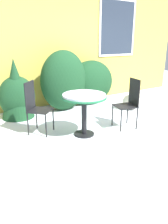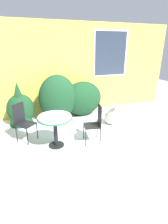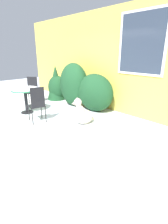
{
  "view_description": "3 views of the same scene",
  "coord_description": "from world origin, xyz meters",
  "px_view_note": "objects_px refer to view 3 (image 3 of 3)",
  "views": [
    {
      "loc": [
        -2.99,
        -3.22,
        1.72
      ],
      "look_at": [
        -0.95,
        0.0,
        0.45
      ],
      "focal_mm": 35.0,
      "sensor_mm": 36.0,
      "label": 1
    },
    {
      "loc": [
        -1.61,
        -3.77,
        2.33
      ],
      "look_at": [
        0.0,
        0.6,
        0.55
      ],
      "focal_mm": 28.0,
      "sensor_mm": 36.0,
      "label": 2
    },
    {
      "loc": [
        4.13,
        -2.28,
        1.85
      ],
      "look_at": [
        0.94,
        0.72,
        0.33
      ],
      "focal_mm": 28.0,
      "sensor_mm": 36.0,
      "label": 3
    }
  ],
  "objects_px": {
    "patio_table": "(25,92)",
    "dog": "(82,114)",
    "patio_chair_far_side": "(37,104)",
    "patio_chair_near_table": "(32,90)"
  },
  "relations": [
    {
      "from": "patio_table",
      "to": "dog",
      "type": "xyz_separation_m",
      "value": [
        1.88,
        0.66,
        -0.39
      ]
    },
    {
      "from": "patio_table",
      "to": "patio_chair_far_side",
      "type": "distance_m",
      "value": 0.99
    },
    {
      "from": "patio_table",
      "to": "dog",
      "type": "bearing_deg",
      "value": 19.28
    },
    {
      "from": "patio_chair_near_table",
      "to": "patio_chair_far_side",
      "type": "height_order",
      "value": "same"
    },
    {
      "from": "dog",
      "to": "patio_table",
      "type": "bearing_deg",
      "value": -149.85
    },
    {
      "from": "patio_chair_far_side",
      "to": "patio_chair_near_table",
      "type": "bearing_deg",
      "value": -101.4
    },
    {
      "from": "patio_chair_near_table",
      "to": "dog",
      "type": "relative_size",
      "value": 1.33
    },
    {
      "from": "patio_table",
      "to": "patio_chair_near_table",
      "type": "distance_m",
      "value": 0.92
    },
    {
      "from": "patio_chair_near_table",
      "to": "patio_chair_far_side",
      "type": "distance_m",
      "value": 1.83
    },
    {
      "from": "dog",
      "to": "patio_chair_far_side",
      "type": "bearing_deg",
      "value": -127.45
    }
  ]
}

